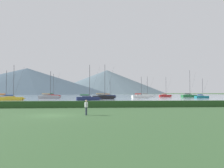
% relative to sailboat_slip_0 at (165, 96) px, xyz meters
% --- Properties ---
extents(ground_plane, '(1000.00, 1000.00, 0.00)m').
position_rel_sailboat_slip_0_xyz_m(ground_plane, '(-44.35, -89.67, -0.65)').
color(ground_plane, '#385B33').
extents(harbor_water, '(320.00, 246.00, 0.00)m').
position_rel_sailboat_slip_0_xyz_m(harbor_water, '(-44.35, 47.33, -0.65)').
color(harbor_water, '#8499A8').
rests_on(harbor_water, ground_plane).
extents(hedge_line, '(80.00, 1.20, 1.06)m').
position_rel_sailboat_slip_0_xyz_m(hedge_line, '(-44.35, -78.67, -0.12)').
color(hedge_line, '#284C23').
rests_on(hedge_line, ground_plane).
extents(sailboat_slip_0, '(7.70, 2.43, 11.30)m').
position_rel_sailboat_slip_0_xyz_m(sailboat_slip_0, '(0.00, 0.00, 0.00)').
color(sailboat_slip_0, red).
rests_on(sailboat_slip_0, harbor_water).
extents(sailboat_slip_1, '(8.99, 3.09, 11.15)m').
position_rel_sailboat_slip_0_xyz_m(sailboat_slip_1, '(-11.93, -3.82, 0.09)').
color(sailboat_slip_1, white).
rests_on(sailboat_slip_1, harbor_water).
extents(sailboat_slip_2, '(8.08, 3.65, 10.98)m').
position_rel_sailboat_slip_0_xyz_m(sailboat_slip_2, '(-41.97, -49.54, 0.01)').
color(sailboat_slip_2, navy).
rests_on(sailboat_slip_2, harbor_water).
extents(sailboat_slip_4, '(8.53, 3.15, 10.78)m').
position_rel_sailboat_slip_0_xyz_m(sailboat_slip_4, '(-74.02, -32.74, 0.05)').
color(sailboat_slip_4, '#9E9EA3').
rests_on(sailboat_slip_4, harbor_water).
extents(sailboat_slip_5, '(7.53, 2.74, 10.99)m').
position_rel_sailboat_slip_0_xyz_m(sailboat_slip_5, '(-65.47, -47.36, -0.02)').
color(sailboat_slip_5, gold).
rests_on(sailboat_slip_5, harbor_water).
extents(sailboat_slip_6, '(9.12, 4.01, 12.76)m').
position_rel_sailboat_slip_0_xyz_m(sailboat_slip_6, '(-36.79, -37.73, 0.10)').
color(sailboat_slip_6, black).
rests_on(sailboat_slip_6, harbor_water).
extents(sailboat_slip_7, '(9.06, 3.40, 13.85)m').
position_rel_sailboat_slip_0_xyz_m(sailboat_slip_7, '(8.09, -12.42, 0.11)').
color(sailboat_slip_7, '#236B38').
rests_on(sailboat_slip_7, harbor_water).
extents(sailboat_slip_8, '(8.58, 2.64, 12.33)m').
position_rel_sailboat_slip_0_xyz_m(sailboat_slip_8, '(-62.38, -4.42, 0.07)').
color(sailboat_slip_8, red).
rests_on(sailboat_slip_8, harbor_water).
extents(sailboat_slip_9, '(8.60, 3.47, 9.33)m').
position_rel_sailboat_slip_0_xyz_m(sailboat_slip_9, '(-19.97, -24.34, 0.04)').
color(sailboat_slip_9, white).
rests_on(sailboat_slip_9, harbor_water).
extents(sailboat_slip_10, '(7.65, 3.04, 8.27)m').
position_rel_sailboat_slip_0_xyz_m(sailboat_slip_10, '(-32.50, -5.81, -0.04)').
color(sailboat_slip_10, navy).
rests_on(sailboat_slip_10, harbor_water).
extents(sailboat_slip_11, '(6.83, 2.46, 8.55)m').
position_rel_sailboat_slip_0_xyz_m(sailboat_slip_11, '(6.43, -27.84, -0.09)').
color(sailboat_slip_11, '#19707A').
rests_on(sailboat_slip_11, harbor_water).
extents(sailboat_slip_12, '(9.09, 4.14, 10.94)m').
position_rel_sailboat_slip_0_xyz_m(sailboat_slip_12, '(-58.24, -29.92, 0.09)').
color(sailboat_slip_12, '#9E9EA3').
rests_on(sailboat_slip_12, harbor_water).
extents(person_seated_viewer, '(0.36, 0.56, 1.65)m').
position_rel_sailboat_slip_0_xyz_m(person_seated_viewer, '(-40.59, -89.68, 0.32)').
color(person_seated_viewer, '#2D3347').
rests_on(person_seated_viewer, ground_plane).
extents(distant_hill_west_ridge, '(246.40, 246.40, 49.85)m').
position_rel_sailboat_slip_0_xyz_m(distant_hill_west_ridge, '(-16.65, 313.03, 24.27)').
color(distant_hill_west_ridge, slate).
rests_on(distant_hill_west_ridge, ground_plane).
extents(distant_hill_central_peak, '(260.79, 260.79, 40.44)m').
position_rel_sailboat_slip_0_xyz_m(distant_hill_central_peak, '(-147.57, 211.33, 19.57)').
color(distant_hill_central_peak, '#425666').
rests_on(distant_hill_central_peak, ground_plane).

